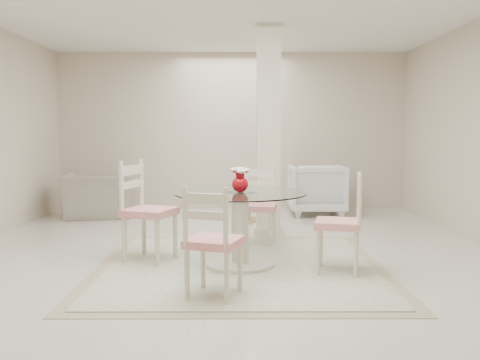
{
  "coord_description": "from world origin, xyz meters",
  "views": [
    {
      "loc": [
        0.11,
        -5.34,
        1.34
      ],
      "look_at": [
        0.13,
        -0.2,
        0.85
      ],
      "focal_mm": 38.0,
      "sensor_mm": 36.0,
      "label": 1
    }
  ],
  "objects_px": {
    "dining_chair_east": "(346,216)",
    "armchair_white": "(316,189)",
    "red_vase": "(240,180)",
    "dining_chair_south": "(211,234)",
    "column": "(268,131)",
    "recliner_taupe": "(98,195)",
    "dining_table": "(240,229)",
    "dining_chair_north": "(259,199)",
    "dining_chair_west": "(143,203)",
    "side_table": "(249,207)"
  },
  "relations": [
    {
      "from": "dining_chair_east",
      "to": "armchair_white",
      "type": "bearing_deg",
      "value": -170.91
    },
    {
      "from": "red_vase",
      "to": "dining_chair_south",
      "type": "bearing_deg",
      "value": -103.35
    },
    {
      "from": "column",
      "to": "armchair_white",
      "type": "height_order",
      "value": "column"
    },
    {
      "from": "dining_chair_south",
      "to": "recliner_taupe",
      "type": "bearing_deg",
      "value": -45.24
    },
    {
      "from": "column",
      "to": "dining_table",
      "type": "xyz_separation_m",
      "value": [
        -0.37,
        -1.7,
        -0.97
      ]
    },
    {
      "from": "recliner_taupe",
      "to": "armchair_white",
      "type": "bearing_deg",
      "value": 173.91
    },
    {
      "from": "armchair_white",
      "to": "dining_table",
      "type": "bearing_deg",
      "value": 69.08
    },
    {
      "from": "dining_chair_north",
      "to": "dining_chair_west",
      "type": "bearing_deg",
      "value": -139.49
    },
    {
      "from": "dining_table",
      "to": "armchair_white",
      "type": "bearing_deg",
      "value": 69.03
    },
    {
      "from": "dining_chair_east",
      "to": "red_vase",
      "type": "bearing_deg",
      "value": -89.59
    },
    {
      "from": "dining_chair_north",
      "to": "armchair_white",
      "type": "bearing_deg",
      "value": 74.5
    },
    {
      "from": "dining_chair_west",
      "to": "dining_chair_south",
      "type": "xyz_separation_m",
      "value": [
        0.76,
        -1.23,
        -0.07
      ]
    },
    {
      "from": "recliner_taupe",
      "to": "side_table",
      "type": "bearing_deg",
      "value": 159.6
    },
    {
      "from": "column",
      "to": "dining_chair_east",
      "type": "xyz_separation_m",
      "value": [
        0.62,
        -1.93,
        -0.8
      ]
    },
    {
      "from": "dining_table",
      "to": "dining_chair_south",
      "type": "relative_size",
      "value": 1.28
    },
    {
      "from": "dining_chair_east",
      "to": "recliner_taupe",
      "type": "xyz_separation_m",
      "value": [
        -3.22,
        3.23,
        -0.21
      ]
    },
    {
      "from": "dining_chair_west",
      "to": "red_vase",
      "type": "bearing_deg",
      "value": -83.07
    },
    {
      "from": "dining_chair_west",
      "to": "recliner_taupe",
      "type": "height_order",
      "value": "dining_chair_west"
    },
    {
      "from": "armchair_white",
      "to": "dining_chair_east",
      "type": "bearing_deg",
      "value": 85.74
    },
    {
      "from": "dining_chair_west",
      "to": "side_table",
      "type": "relative_size",
      "value": 2.52
    },
    {
      "from": "recliner_taupe",
      "to": "side_table",
      "type": "height_order",
      "value": "recliner_taupe"
    },
    {
      "from": "dining_table",
      "to": "dining_chair_west",
      "type": "bearing_deg",
      "value": 166.5
    },
    {
      "from": "dining_chair_west",
      "to": "dining_chair_south",
      "type": "height_order",
      "value": "dining_chair_west"
    },
    {
      "from": "dining_chair_east",
      "to": "dining_chair_north",
      "type": "xyz_separation_m",
      "value": [
        -0.77,
        1.22,
        -0.01
      ]
    },
    {
      "from": "dining_chair_north",
      "to": "dining_chair_south",
      "type": "xyz_separation_m",
      "value": [
        -0.46,
        -1.98,
        -0.01
      ]
    },
    {
      "from": "dining_chair_east",
      "to": "armchair_white",
      "type": "height_order",
      "value": "dining_chair_east"
    },
    {
      "from": "armchair_white",
      "to": "dining_chair_west",
      "type": "bearing_deg",
      "value": 53.5
    },
    {
      "from": "dining_chair_south",
      "to": "red_vase",
      "type": "bearing_deg",
      "value": -85.11
    },
    {
      "from": "dining_table",
      "to": "red_vase",
      "type": "bearing_deg",
      "value": -18.43
    },
    {
      "from": "red_vase",
      "to": "dining_chair_west",
      "type": "relative_size",
      "value": 0.21
    },
    {
      "from": "dining_chair_west",
      "to": "dining_chair_south",
      "type": "relative_size",
      "value": 1.14
    },
    {
      "from": "dining_chair_south",
      "to": "dining_chair_north",
      "type": "bearing_deg",
      "value": -84.76
    },
    {
      "from": "dining_chair_east",
      "to": "side_table",
      "type": "distance_m",
      "value": 2.97
    },
    {
      "from": "side_table",
      "to": "red_vase",
      "type": "bearing_deg",
      "value": -92.98
    },
    {
      "from": "dining_chair_east",
      "to": "dining_chair_west",
      "type": "relative_size",
      "value": 0.91
    },
    {
      "from": "side_table",
      "to": "dining_chair_north",
      "type": "bearing_deg",
      "value": -86.88
    },
    {
      "from": "dining_chair_east",
      "to": "dining_chair_south",
      "type": "height_order",
      "value": "dining_chair_east"
    },
    {
      "from": "dining_chair_north",
      "to": "side_table",
      "type": "relative_size",
      "value": 2.26
    },
    {
      "from": "column",
      "to": "recliner_taupe",
      "type": "xyz_separation_m",
      "value": [
        -2.6,
        1.3,
        -1.0
      ]
    },
    {
      "from": "dining_chair_south",
      "to": "dining_table",
      "type": "bearing_deg",
      "value": -85.07
    },
    {
      "from": "red_vase",
      "to": "recliner_taupe",
      "type": "xyz_separation_m",
      "value": [
        -2.22,
        3.0,
        -0.53
      ]
    },
    {
      "from": "dining_chair_north",
      "to": "dining_chair_west",
      "type": "height_order",
      "value": "dining_chair_west"
    },
    {
      "from": "column",
      "to": "red_vase",
      "type": "height_order",
      "value": "column"
    },
    {
      "from": "recliner_taupe",
      "to": "side_table",
      "type": "relative_size",
      "value": 2.32
    },
    {
      "from": "dining_chair_west",
      "to": "dining_chair_north",
      "type": "bearing_deg",
      "value": -37.87
    },
    {
      "from": "column",
      "to": "dining_chair_south",
      "type": "relative_size",
      "value": 2.67
    },
    {
      "from": "dining_table",
      "to": "side_table",
      "type": "height_order",
      "value": "dining_table"
    },
    {
      "from": "side_table",
      "to": "column",
      "type": "bearing_deg",
      "value": -75.18
    },
    {
      "from": "dining_chair_north",
      "to": "recliner_taupe",
      "type": "relative_size",
      "value": 0.97
    },
    {
      "from": "column",
      "to": "dining_chair_north",
      "type": "bearing_deg",
      "value": -101.99
    }
  ]
}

